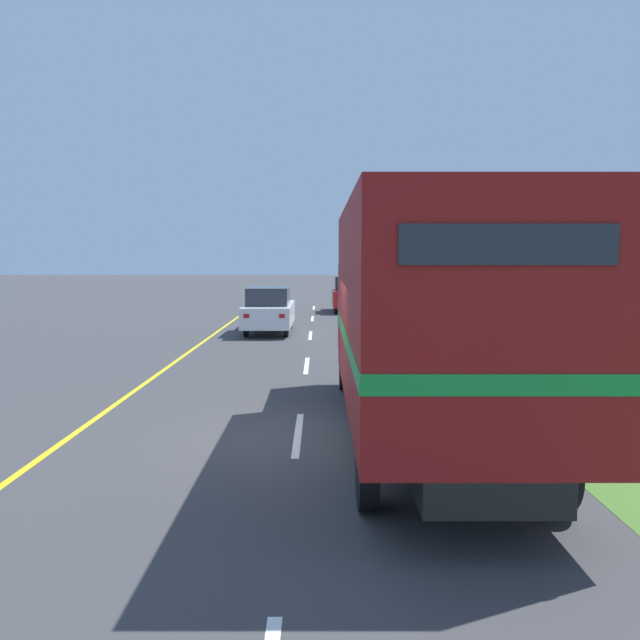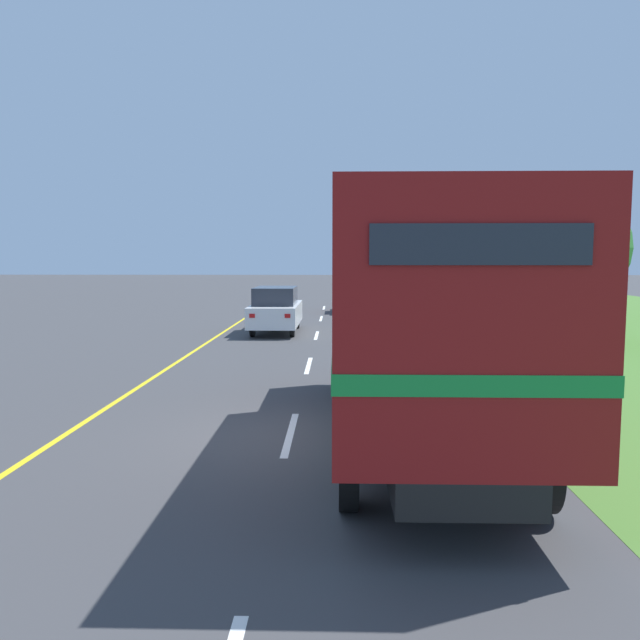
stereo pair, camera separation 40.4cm
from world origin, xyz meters
TOP-DOWN VIEW (x-y plane):
  - ground_plane at (0.00, 0.00)m, footprint 200.00×200.00m
  - edge_line_yellow at (-3.70, 14.31)m, footprint 0.12×58.39m
  - centre_dash_near at (0.00, 0.19)m, footprint 0.12×2.60m
  - centre_dash_mid_a at (0.00, 6.79)m, footprint 0.12×2.60m
  - centre_dash_mid_b at (0.00, 13.39)m, footprint 0.12×2.60m
  - centre_dash_far at (0.00, 19.99)m, footprint 0.12×2.60m
  - centre_dash_farthest at (0.00, 26.59)m, footprint 0.12×2.60m
  - horse_trailer_truck at (2.01, -0.31)m, footprint 2.58×8.87m
  - lead_car_white at (-1.62, 14.31)m, footprint 1.80×4.61m
  - lead_car_red_ahead at (1.94, 23.81)m, footprint 1.80×4.03m
  - highway_sign at (5.77, 7.94)m, footprint 2.08×0.09m
  - roadside_tree_near at (8.77, 11.91)m, footprint 3.95×3.95m
  - roadside_tree_mid at (10.20, 20.56)m, footprint 3.49×3.49m
  - roadside_tree_far at (11.53, 26.62)m, footprint 3.04×3.04m

SIDE VIEW (x-z plane):
  - ground_plane at x=0.00m, z-range 0.00..0.00m
  - edge_line_yellow at x=-3.70m, z-range 0.00..0.01m
  - centre_dash_near at x=0.00m, z-range 0.00..0.01m
  - centre_dash_mid_a at x=0.00m, z-range 0.00..0.01m
  - centre_dash_mid_b at x=0.00m, z-range 0.00..0.01m
  - centre_dash_far at x=0.00m, z-range 0.00..0.01m
  - centre_dash_farthest at x=0.00m, z-range 0.00..0.01m
  - lead_car_white at x=-1.62m, z-range 0.02..1.81m
  - lead_car_red_ahead at x=1.94m, z-range 0.01..1.94m
  - highway_sign at x=5.77m, z-range 0.47..3.44m
  - horse_trailer_truck at x=2.01m, z-range 0.21..3.85m
  - roadside_tree_far at x=11.53m, z-range 0.69..5.16m
  - roadside_tree_near at x=8.77m, z-range 0.62..5.82m
  - roadside_tree_mid at x=10.20m, z-range 1.06..6.69m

